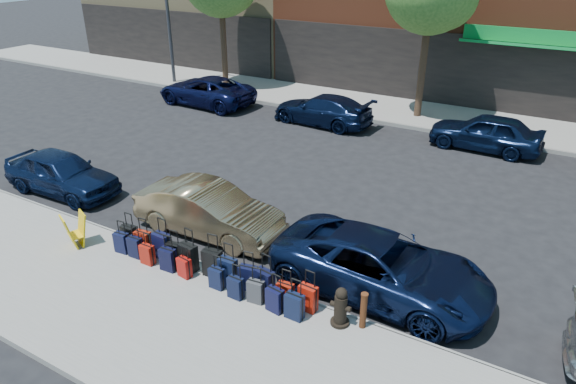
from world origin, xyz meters
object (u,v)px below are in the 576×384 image
Objects in this scene: car_near_2 at (381,266)px; fire_hydrant at (341,308)px; car_far_0 at (206,91)px; car_near_1 at (209,210)px; car_far_1 at (322,110)px; car_near_0 at (61,173)px; suitcase_front_5 at (212,263)px; bollard at (363,310)px; car_far_2 at (486,132)px; display_rack at (75,231)px.

fire_hydrant is at bearing 173.35° from car_near_2.
fire_hydrant is at bearing 50.16° from car_far_0.
car_near_1 is at bearing 159.23° from fire_hydrant.
fire_hydrant is 0.20× the size of car_far_1.
car_near_0 is at bearing 92.54° from car_near_2.
suitcase_front_5 is 0.24× the size of car_far_1.
car_near_2 is (0.24, 1.60, 0.13)m from fire_hydrant.
car_far_1 is at bearing 120.11° from bollard.
fire_hydrant is 0.21× the size of car_far_2.
suitcase_front_5 is 1.31× the size of bollard.
car_near_2 is 10.32m from car_far_2.
car_far_1 reaches higher than bollard.
display_rack reaches higher than fire_hydrant.
car_near_1 reaches higher than suitcase_front_5.
car_far_0 is at bearing 138.62° from bollard.
bollard is 0.17× the size of car_near_2.
car_far_1 reaches higher than display_rack.
car_near_2 is 1.00× the size of car_far_0.
car_near_1 reaches higher than fire_hydrant.
car_near_2 reaches higher than car_far_0.
car_near_0 is at bearing 172.84° from bollard.
car_far_2 is at bearing 0.46° from car_near_2.
car_near_1 is at bearing 162.29° from bollard.
bollard is at bearing 33.97° from car_far_1.
bollard is 7.54m from display_rack.
car_near_2 is at bearing 0.00° from car_far_2.
fire_hydrant reaches higher than bollard.
bollard is 5.37m from car_near_1.
display_rack is 0.20× the size of car_far_1.
car_near_1 is 9.89m from car_far_1.
car_near_1 reaches higher than display_rack.
car_near_0 is 0.96× the size of car_far_2.
bollard is 0.19× the size of car_far_1.
car_far_2 reaches higher than suitcase_front_5.
car_far_1 is (-6.18, 11.54, 0.09)m from fire_hydrant.
car_far_1 is at bearing 34.70° from car_near_2.
car_near_0 reaches higher than display_rack.
suitcase_front_5 is 11.85m from car_far_1.
car_far_2 is at bearing 67.27° from suitcase_front_5.
suitcase_front_5 is 0.26× the size of car_far_2.
display_rack is at bearing -125.40° from car_near_0.
bollard is 1.48m from car_near_2.
car_far_2 is (0.49, 11.91, 0.14)m from fire_hydrant.
display_rack is (-7.06, -0.63, 0.03)m from fire_hydrant.
car_near_0 is 10.46m from car_near_2.
bollard is (0.43, 0.14, 0.02)m from fire_hydrant.
car_near_1 reaches higher than bollard.
car_near_1 is at bearing 68.46° from display_rack.
suitcase_front_5 is at bearing 115.58° from car_near_2.
bollard is at bearing -170.59° from car_near_2.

